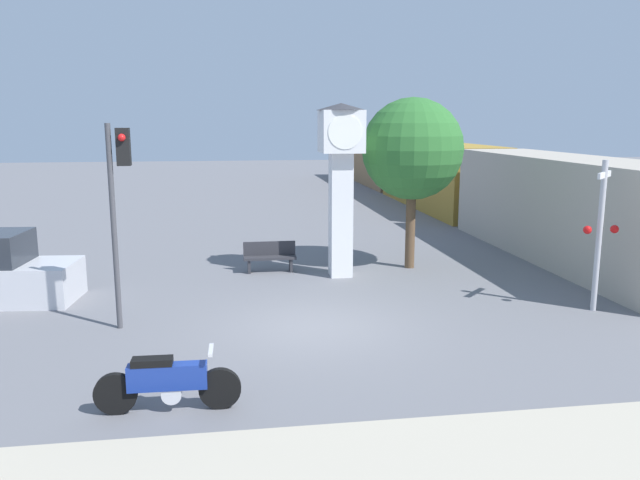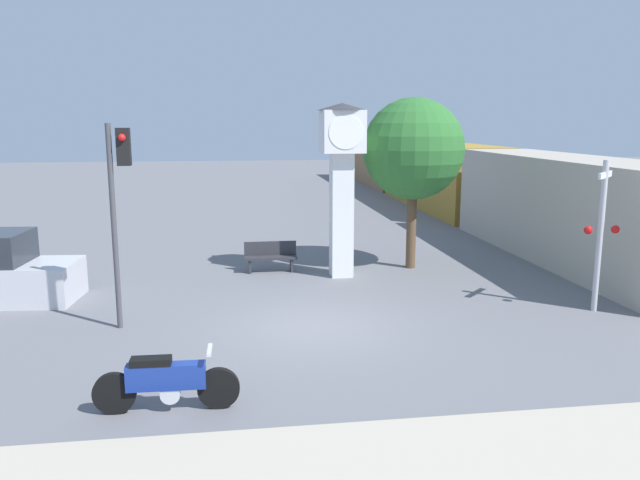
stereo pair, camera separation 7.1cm
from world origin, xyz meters
name	(u,v)px [view 1 (the left image)]	position (x,y,z in m)	size (l,w,h in m)	color
ground_plane	(314,327)	(0.00, 0.00, 0.00)	(120.00, 120.00, 0.00)	slate
motorcycle	(167,382)	(-2.88, -3.75, 0.49)	(2.31, 0.50, 1.02)	black
clock_tower	(341,163)	(1.44, 4.57, 3.36)	(1.44, 1.44, 5.06)	white
freight_train	(438,175)	(9.30, 18.69, 1.70)	(2.80, 38.55, 3.40)	#ADA393
traffic_light	(118,190)	(-4.17, 0.58, 3.10)	(0.50, 0.35, 4.52)	#47474C
railroad_crossing_signal	(600,230)	(6.96, 0.24, 2.00)	(0.90, 0.82, 3.67)	#B7B7BC
street_tree	(413,149)	(3.80, 5.29, 3.70)	(3.11, 3.11, 5.28)	brown
bench	(270,256)	(-0.61, 5.40, 0.49)	(1.60, 0.44, 0.92)	#2D2D33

